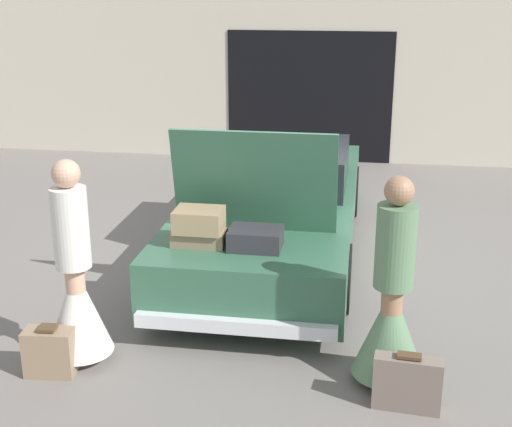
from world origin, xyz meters
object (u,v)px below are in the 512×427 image
Objects in this scene: suitcase_beside_left_person at (50,352)px; car at (274,206)px; person_right at (391,312)px; suitcase_beside_right_person at (407,383)px; person_left at (76,291)px.

car is at bearing 64.64° from suitcase_beside_left_person.
suitcase_beside_right_person is at bearing -158.05° from person_right.
person_left is 0.52m from suitcase_beside_left_person.
person_right is 3.31× the size of suitcase_beside_right_person.
person_left is (-1.26, -2.70, 0.07)m from car.
suitcase_beside_left_person is (-0.15, -0.26, -0.42)m from person_left.
car reaches higher than suitcase_beside_left_person.
car is at bearing 166.52° from person_left.
person_right is at bearing 6.72° from suitcase_beside_left_person.
suitcase_beside_left_person is at bearing 98.67° from person_right.
car is at bearing 27.44° from person_right.
person_left reaches higher than suitcase_beside_left_person.
suitcase_beside_left_person is 2.80m from suitcase_beside_right_person.
person_right is 0.55m from suitcase_beside_right_person.
car is 2.93m from person_right.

